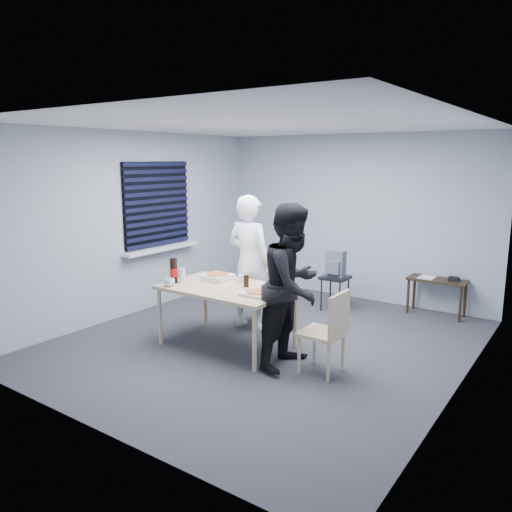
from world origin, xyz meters
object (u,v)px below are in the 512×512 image
Objects in this scene: backpack at (335,264)px; mug_b at (242,279)px; person_black at (293,286)px; soda_bottle at (174,271)px; dining_table at (227,291)px; side_table at (437,284)px; chair_right at (329,327)px; person_white at (249,263)px; mug_a at (170,282)px; chair_far at (260,285)px; stool at (335,283)px.

backpack is 3.81× the size of mug_b.
person_black reaches higher than soda_bottle.
mug_b is 0.33× the size of soda_bottle.
side_table is at bearing 57.13° from dining_table.
mug_b is (-1.34, 0.29, 0.27)m from chair_right.
person_white and person_black have the same top height.
person_black is 17.70× the size of mug_b.
side_table is at bearing 53.21° from mug_a.
mug_b is at bearing -117.50° from backpack.
side_table is 3.81m from mug_a.
person_white is 14.39× the size of mug_a.
chair_far is 2.33× the size of backpack.
dining_table is at bearing 88.26° from person_black.
person_white is 2.76m from side_table.
backpack is at bearing -154.00° from side_table.
stool is at bearing 13.54° from person_black.
side_table is at bearing -16.53° from person_black.
mug_b reaches higher than side_table.
chair_right is 1.73m from person_white.
person_white is at bearing -113.44° from stool.
person_white is at bearing -128.56° from backpack.
dining_table is 15.12× the size of mug_b.
chair_right reaches higher than side_table.
chair_right reaches higher than mug_b.
backpack is (-1.30, -0.63, 0.25)m from side_table.
chair_far is 1.45m from mug_a.
chair_far is at bearing 107.11° from mug_b.
person_black is 14.39× the size of mug_a.
stool is at bearing 68.01° from mug_a.
stool is 1.36× the size of backpack.
mug_a is (-0.39, -1.07, -0.10)m from person_white.
mug_b is at bearing -72.89° from chair_far.
soda_bottle reaches higher than side_table.
person_white reaches higher than chair_far.
stool is (-0.50, 2.07, -0.48)m from person_black.
chair_far is 8.90× the size of mug_b.
stool is at bearing 114.47° from chair_right.
person_black is at bearing -42.48° from chair_far.
side_table is 2.95m from mug_b.
mug_b is (0.19, -0.43, -0.10)m from person_white.
chair_right is (1.37, -0.03, -0.16)m from dining_table.
chair_right is at bearing -90.30° from person_black.
backpack is at bearing 67.92° from mug_a.
soda_bottle reaches higher than dining_table.
mug_a is at bearing -169.71° from chair_right.
backpack is at bearing 77.44° from mug_b.
side_table is 2.11× the size of backpack.
chair_far and chair_right have the same top height.
mug_a reaches higher than dining_table.
stool is (0.42, 2.04, -0.27)m from dining_table.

